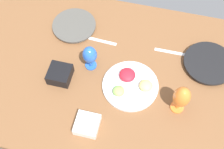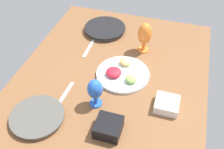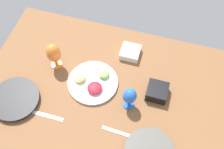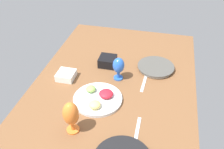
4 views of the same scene
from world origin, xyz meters
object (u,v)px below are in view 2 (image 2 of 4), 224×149
Objects in this scene: dinner_plate_left at (37,117)px; square_bowl_white at (167,104)px; dinner_plate_right at (105,29)px; hurricane_glass_blue at (95,90)px; square_bowl_black at (108,127)px; fruit_platter at (122,73)px; hurricane_glass_orange at (145,35)px.

dinner_plate_left is 62.32cm from square_bowl_white.
dinner_plate_right is 1.72× the size of hurricane_glass_blue.
hurricane_glass_blue is 18.62cm from square_bowl_black.
hurricane_glass_orange is (25.30, -6.53, 10.06)cm from fruit_platter.
dinner_plate_right is at bearing -5.81° from dinner_plate_left.
hurricane_glass_blue is 1.37× the size of square_bowl_black.
square_bowl_black is (-37.39, -3.52, 1.98)cm from fruit_platter.
hurricane_glass_orange is at bearing -114.65° from dinner_plate_right.
dinner_plate_left is 76.14cm from hurricane_glass_orange.
dinner_plate_left is at bearing 113.10° from square_bowl_white.
square_bowl_white is (-41.18, -20.11, -9.08)cm from hurricane_glass_orange.
dinner_plate_right is 33.63cm from hurricane_glass_orange.
hurricane_glass_blue is 1.40× the size of square_bowl_white.
square_bowl_black reaches higher than fruit_platter.
dinner_plate_right is 44.82cm from fruit_platter.
square_bowl_black is at bearing -174.62° from fruit_platter.
hurricane_glass_orange is 50.89cm from hurricane_glass_blue.
fruit_platter is 26.10cm from hurricane_glass_blue.
hurricane_glass_orange is 46.72cm from square_bowl_white.
hurricane_glass_orange reaches higher than square_bowl_white.
dinner_plate_left is 2.23× the size of square_bowl_white.
dinner_plate_left is at bearing 174.19° from dinner_plate_right.
fruit_platter is 31.03cm from square_bowl_white.
fruit_platter reaches higher than square_bowl_white.
fruit_platter reaches higher than dinner_plate_right.
dinner_plate_left is at bearing 150.45° from hurricane_glass_orange.
hurricane_glass_blue is at bearing 102.87° from square_bowl_white.
dinner_plate_left is 1.32× the size of hurricane_glass_orange.
hurricane_glass_orange is at bearing -14.47° from fruit_platter.
square_bowl_white reaches higher than dinner_plate_right.
dinner_plate_left is 1.60× the size of hurricane_glass_blue.
dinner_plate_left is at bearing 94.91° from square_bowl_black.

